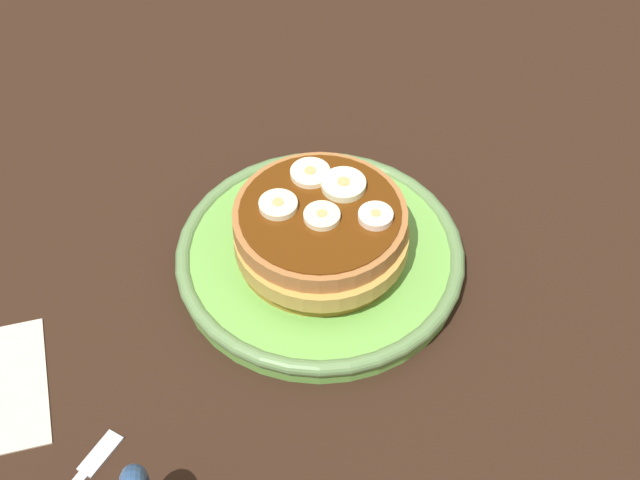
{
  "coord_description": "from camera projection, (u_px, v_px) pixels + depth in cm",
  "views": [
    {
      "loc": [
        -46.46,
        9.09,
        56.67
      ],
      "look_at": [
        0.0,
        0.0,
        3.14
      ],
      "focal_mm": 51.62,
      "sensor_mm": 36.0,
      "label": 1
    }
  ],
  "objects": [
    {
      "name": "ground_plane",
      "position": [
        320.0,
        278.0,
        0.75
      ],
      "size": [
        140.0,
        140.0,
        3.0
      ],
      "primitive_type": "cube",
      "color": "black"
    },
    {
      "name": "plate",
      "position": [
        320.0,
        257.0,
        0.73
      ],
      "size": [
        22.91,
        22.91,
        2.12
      ],
      "color": "#72B74C",
      "rests_on": "ground_plane"
    },
    {
      "name": "pancake_stack",
      "position": [
        323.0,
        233.0,
        0.71
      ],
      "size": [
        14.15,
        13.7,
        4.67
      ],
      "color": "olive",
      "rests_on": "plate"
    },
    {
      "name": "banana_slice_0",
      "position": [
        323.0,
        216.0,
        0.68
      ],
      "size": [
        2.77,
        2.77,
        0.72
      ],
      "color": "#F4E8B5",
      "rests_on": "pancake_stack"
    },
    {
      "name": "banana_slice_1",
      "position": [
        376.0,
        217.0,
        0.68
      ],
      "size": [
        2.64,
        2.64,
        0.81
      ],
      "color": "#FCE2C3",
      "rests_on": "pancake_stack"
    },
    {
      "name": "banana_slice_2",
      "position": [
        306.0,
        174.0,
        0.71
      ],
      "size": [
        3.15,
        3.15,
        0.7
      ],
      "color": "#F8E8B8",
      "rests_on": "pancake_stack"
    },
    {
      "name": "banana_slice_3",
      "position": [
        278.0,
        205.0,
        0.69
      ],
      "size": [
        2.96,
        2.96,
        0.76
      ],
      "color": "#F2E7B8",
      "rests_on": "pancake_stack"
    },
    {
      "name": "banana_slice_4",
      "position": [
        344.0,
        185.0,
        0.7
      ],
      "size": [
        3.46,
        3.46,
        0.83
      ],
      "color": "#ECF3BE",
      "rests_on": "pancake_stack"
    }
  ]
}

